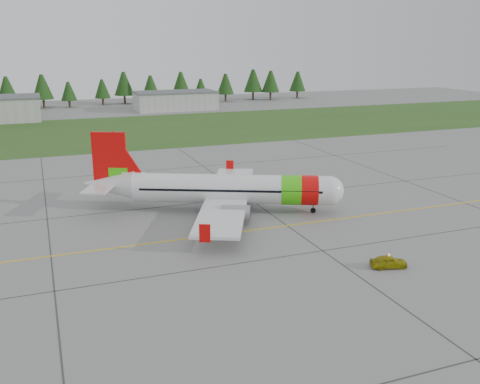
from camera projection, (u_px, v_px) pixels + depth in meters
name	position (u px, v px, depth m)	size (l,w,h in m)	color
ground	(227.00, 265.00, 48.98)	(320.00, 320.00, 0.00)	gray
aircraft	(225.00, 189.00, 64.13)	(29.70, 28.19, 9.52)	silver
follow_me_car	(390.00, 250.00, 48.05)	(1.34, 1.14, 3.33)	yellow
grass_strip	(108.00, 132.00, 122.81)	(320.00, 50.00, 0.03)	#30561E
taxi_guideline	(201.00, 237.00, 56.18)	(120.00, 0.25, 0.02)	gold
hangar_east	(175.00, 101.00, 163.08)	(24.00, 12.00, 5.20)	#A8A8A3
treeline	(84.00, 90.00, 171.89)	(160.00, 8.00, 10.00)	#1C3F14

